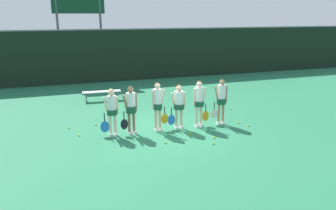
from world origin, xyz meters
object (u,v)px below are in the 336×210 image
Objects in this scene: scoreboard at (79,12)px; tennis_ball_2 at (249,125)px; bench_courtside at (102,93)px; tennis_ball_3 at (69,128)px; player_4 at (199,100)px; player_0 at (112,108)px; tennis_ball_0 at (238,122)px; tennis_ball_1 at (166,143)px; player_1 at (131,106)px; player_5 at (221,98)px; tennis_ball_9 at (190,134)px; player_3 at (179,103)px; player_2 at (158,103)px; tennis_ball_8 at (231,109)px; tennis_ball_7 at (79,135)px; tennis_ball_5 at (96,124)px; tennis_ball_4 at (213,143)px; tennis_ball_6 at (214,137)px.

scoreboard reaches higher than tennis_ball_2.
bench_courtside is 26.40× the size of tennis_ball_2.
player_4 is at bearing -15.82° from tennis_ball_3.
player_0 is (0.09, -10.58, -3.29)m from scoreboard.
tennis_ball_0 is (4.87, -0.26, -0.96)m from player_0.
player_4 reaches higher than tennis_ball_1.
player_5 is at bearing -10.40° from player_1.
tennis_ball_2 reaches higher than tennis_ball_9.
player_1 is 1.78m from player_3.
player_2 is 4.34m from tennis_ball_8.
player_0 is at bearing 162.25° from tennis_ball_9.
tennis_ball_1 is (1.61, -11.90, -4.25)m from scoreboard.
tennis_ball_9 reaches higher than tennis_ball_0.
player_4 is 1.93m from tennis_ball_0.
scoreboard is 13.11m from tennis_ball_2.
player_3 is 1.72m from player_5.
tennis_ball_7 is at bearing 170.61° from tennis_ball_2.
player_1 is 25.46× the size of tennis_ball_5.
tennis_ball_5 is at bearing 175.06° from player_5.
tennis_ball_7 is at bearing -95.77° from scoreboard.
tennis_ball_3 is 4.52m from tennis_ball_9.
tennis_ball_3 and tennis_ball_9 have the same top height.
player_0 is 5.84m from tennis_ball_8.
player_5 is at bearing 56.31° from tennis_ball_4.
tennis_ball_5 is (-5.48, 2.01, -0.00)m from tennis_ball_2.
tennis_ball_2 is (1.80, -0.61, -1.02)m from player_4.
player_1 is 0.96× the size of player_2.
bench_courtside is at bearing 129.52° from tennis_ball_2.
player_4 is 4.06m from tennis_ball_5.
player_2 is at bearing 3.87° from player_0.
tennis_ball_8 is (0.51, 2.24, -0.00)m from tennis_ball_2.
player_4 reaches higher than bench_courtside.
player_0 is 4.17m from player_5.
tennis_ball_2 is at bearing 20.69° from tennis_ball_6.
player_2 is 1.59m from player_4.
tennis_ball_7 is (-4.10, 2.19, -0.00)m from tennis_ball_4.
tennis_ball_7 is at bearing 168.44° from player_2.
tennis_ball_8 is (0.69, 1.78, 0.00)m from tennis_ball_0.
tennis_ball_2 is (0.17, -0.45, 0.00)m from tennis_ball_0.
player_3 reaches higher than tennis_ball_7.
player_0 is 25.59× the size of tennis_ball_4.
tennis_ball_7 is (-0.70, -0.99, -0.00)m from tennis_ball_5.
tennis_ball_8 is (6.69, 1.22, 0.00)m from tennis_ball_7.
scoreboard reaches higher than player_1.
tennis_ball_7 is at bearing 179.38° from player_3.
player_5 is at bearing 166.21° from tennis_ball_0.
tennis_ball_0 is 0.96× the size of tennis_ball_3.
tennis_ball_8 is at bearing 10.30° from tennis_ball_7.
tennis_ball_9 is at bearing 24.25° from tennis_ball_1.
tennis_ball_1 is (0.85, -1.28, -0.99)m from player_1.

